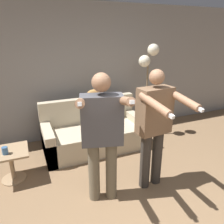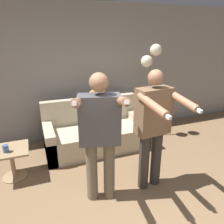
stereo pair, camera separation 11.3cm
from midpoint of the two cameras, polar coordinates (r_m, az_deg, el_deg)
The scene contains 8 objects.
wall_back at distance 4.38m, azimuth -11.54°, elevation 9.85°, with size 10.00×0.05×2.60m.
couch at distance 4.09m, azimuth -5.50°, elevation -5.66°, with size 1.83×0.85×0.89m.
person_left at distance 2.55m, azimuth -3.86°, elevation -4.98°, with size 0.66×0.76×1.64m.
person_right at distance 2.85m, azimuth 9.96°, elevation -2.97°, with size 0.56×0.70×1.63m.
cat at distance 4.17m, azimuth -5.19°, elevation 5.06°, with size 0.40×0.13×0.19m.
floor_lamp at distance 4.28m, azimuth 8.71°, elevation 12.10°, with size 0.40×0.31×1.85m.
side_table at distance 3.52m, azimuth -25.79°, elevation -10.97°, with size 0.49×0.49×0.47m.
cup at distance 3.38m, azimuth -27.05°, elevation -8.98°, with size 0.08×0.08×0.10m.
Camera 1 is at (-0.90, -1.26, 2.02)m, focal length 35.00 mm.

